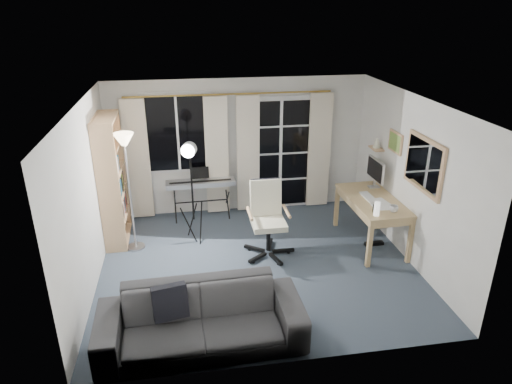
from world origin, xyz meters
TOP-DOWN VIEW (x-y plane):
  - floor at (0.00, 0.00)m, footprint 4.50×4.00m
  - window at (-1.05, 1.97)m, footprint 1.20×0.08m
  - french_door at (0.75, 1.97)m, footprint 1.32×0.09m
  - curtains at (-0.14, 1.88)m, footprint 3.60×0.07m
  - bookshelf at (-2.13, 1.13)m, footprint 0.34×0.95m
  - torchiere_lamp at (-1.80, 0.79)m, footprint 0.36×0.36m
  - keyboard_piano at (-0.71, 1.70)m, footprint 1.20×0.60m
  - studio_light at (-0.89, 0.83)m, footprint 0.37×0.37m
  - office_chair at (0.21, 0.37)m, footprint 0.75×0.79m
  - desk at (1.88, 0.36)m, footprint 0.75×1.45m
  - monitor at (2.08, 0.81)m, footprint 0.19×0.55m
  - desk_clutter at (1.82, 0.13)m, footprint 0.44×0.87m
  - mug at (1.98, -0.14)m, footprint 0.13×0.10m
  - wall_mirror at (2.22, -0.35)m, footprint 0.04×0.94m
  - framed_print at (2.23, 0.55)m, footprint 0.03×0.42m
  - wall_shelf at (2.16, 1.05)m, footprint 0.16×0.30m
  - sofa at (-0.89, -1.55)m, footprint 2.29×0.72m

SIDE VIEW (x-z plane):
  - floor at x=0.00m, z-range -0.02..0.00m
  - sofa at x=-0.89m, z-range 0.00..0.89m
  - desk_clutter at x=1.82m, z-range 0.12..1.08m
  - keyboard_piano at x=-0.71m, z-range 0.22..1.09m
  - office_chair at x=0.21m, z-range 0.10..1.24m
  - desk at x=1.88m, z-range 0.29..1.05m
  - mug at x=1.98m, z-range 0.76..0.89m
  - bookshelf at x=-2.13m, z-range -0.05..1.97m
  - french_door at x=0.75m, z-range -0.03..2.08m
  - monitor at x=2.08m, z-range 0.81..1.29m
  - curtains at x=-0.14m, z-range 0.03..2.16m
  - studio_light at x=-0.89m, z-range 0.51..2.21m
  - wall_shelf at x=2.16m, z-range 1.32..1.50m
  - torchiere_lamp at x=-1.80m, z-range 0.57..2.42m
  - window at x=-1.05m, z-range 0.80..2.20m
  - wall_mirror at x=2.22m, z-range 1.18..1.92m
  - framed_print at x=2.23m, z-range 1.44..1.76m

